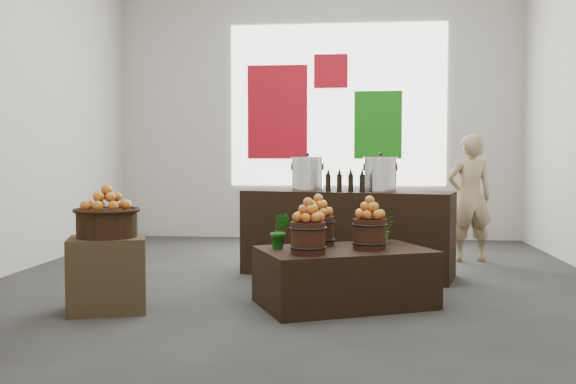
# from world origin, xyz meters

# --- Properties ---
(ground) EXTENTS (7.00, 7.00, 0.00)m
(ground) POSITION_xyz_m (0.00, 0.00, 0.00)
(ground) COLOR #353532
(ground) RESTS_ON ground
(back_wall) EXTENTS (6.00, 0.04, 4.00)m
(back_wall) POSITION_xyz_m (0.00, 3.50, 2.00)
(back_wall) COLOR beige
(back_wall) RESTS_ON ground
(back_opening) EXTENTS (3.20, 0.02, 2.40)m
(back_opening) POSITION_xyz_m (0.30, 3.48, 2.00)
(back_opening) COLOR white
(back_opening) RESTS_ON back_wall
(deco_red_left) EXTENTS (0.90, 0.04, 1.40)m
(deco_red_left) POSITION_xyz_m (-0.60, 3.47, 1.90)
(deco_red_left) COLOR #A80C1A
(deco_red_left) RESTS_ON back_wall
(deco_green_right) EXTENTS (0.70, 0.04, 1.00)m
(deco_green_right) POSITION_xyz_m (0.90, 3.47, 1.70)
(deco_green_right) COLOR #166E11
(deco_green_right) RESTS_ON back_wall
(deco_red_upper) EXTENTS (0.50, 0.04, 0.50)m
(deco_red_upper) POSITION_xyz_m (0.20, 3.47, 2.50)
(deco_red_upper) COLOR #A80C1A
(deco_red_upper) RESTS_ON back_wall
(crate) EXTENTS (0.70, 0.64, 0.59)m
(crate) POSITION_xyz_m (-1.38, -1.30, 0.29)
(crate) COLOR #4C3A23
(crate) RESTS_ON ground
(wicker_basket) EXTENTS (0.47, 0.47, 0.21)m
(wicker_basket) POSITION_xyz_m (-1.38, -1.30, 0.69)
(wicker_basket) COLOR black
(wicker_basket) RESTS_ON crate
(apples_in_basket) EXTENTS (0.37, 0.37, 0.20)m
(apples_in_basket) POSITION_xyz_m (-1.38, -1.30, 0.90)
(apples_in_basket) COLOR #9D051D
(apples_in_basket) RESTS_ON wicker_basket
(display_table) EXTENTS (1.57, 1.30, 0.47)m
(display_table) POSITION_xyz_m (0.47, -0.91, 0.23)
(display_table) COLOR black
(display_table) RESTS_ON ground
(apple_bucket_front_left) EXTENTS (0.27, 0.27, 0.25)m
(apple_bucket_front_left) POSITION_xyz_m (0.20, -1.24, 0.59)
(apple_bucket_front_left) COLOR #371A0F
(apple_bucket_front_left) RESTS_ON display_table
(apples_in_bucket_front_left) EXTENTS (0.20, 0.20, 0.18)m
(apples_in_bucket_front_left) POSITION_xyz_m (0.20, -1.24, 0.81)
(apples_in_bucket_front_left) COLOR #9D051D
(apples_in_bucket_front_left) RESTS_ON apple_bucket_front_left
(apple_bucket_front_right) EXTENTS (0.27, 0.27, 0.25)m
(apple_bucket_front_right) POSITION_xyz_m (0.67, -0.94, 0.59)
(apple_bucket_front_right) COLOR #371A0F
(apple_bucket_front_right) RESTS_ON display_table
(apples_in_bucket_front_right) EXTENTS (0.20, 0.20, 0.18)m
(apples_in_bucket_front_right) POSITION_xyz_m (0.67, -0.94, 0.81)
(apples_in_bucket_front_right) COLOR #9D051D
(apples_in_bucket_front_right) RESTS_ON apple_bucket_front_right
(apple_bucket_rear) EXTENTS (0.27, 0.27, 0.25)m
(apple_bucket_rear) POSITION_xyz_m (0.25, -0.74, 0.59)
(apple_bucket_rear) COLOR #371A0F
(apple_bucket_rear) RESTS_ON display_table
(apples_in_bucket_rear) EXTENTS (0.20, 0.20, 0.18)m
(apples_in_bucket_rear) POSITION_xyz_m (0.25, -0.74, 0.81)
(apples_in_bucket_rear) COLOR #9D051D
(apples_in_bucket_rear) RESTS_ON apple_bucket_rear
(herb_garnish_right) EXTENTS (0.26, 0.24, 0.25)m
(herb_garnish_right) POSITION_xyz_m (0.79, -0.53, 0.59)
(herb_garnish_right) COLOR #175F14
(herb_garnish_right) RESTS_ON display_table
(herb_garnish_left) EXTENTS (0.17, 0.14, 0.29)m
(herb_garnish_left) POSITION_xyz_m (-0.05, -0.97, 0.61)
(herb_garnish_left) COLOR #175F14
(herb_garnish_left) RESTS_ON display_table
(counter) EXTENTS (2.23, 1.17, 0.87)m
(counter) POSITION_xyz_m (0.48, 0.47, 0.44)
(counter) COLOR black
(counter) RESTS_ON ground
(stock_pot_left) EXTENTS (0.33, 0.33, 0.33)m
(stock_pot_left) POSITION_xyz_m (0.06, 0.58, 1.03)
(stock_pot_left) COLOR silver
(stock_pot_left) RESTS_ON counter
(stock_pot_center) EXTENTS (0.33, 0.33, 0.33)m
(stock_pot_center) POSITION_xyz_m (0.81, 0.39, 1.03)
(stock_pot_center) COLOR silver
(stock_pot_center) RESTS_ON counter
(oil_cruets) EXTENTS (0.31, 0.13, 0.24)m
(oil_cruets) POSITION_xyz_m (0.43, 0.26, 0.99)
(oil_cruets) COLOR black
(oil_cruets) RESTS_ON counter
(shopper) EXTENTS (0.60, 0.46, 1.49)m
(shopper) POSITION_xyz_m (1.89, 1.48, 0.74)
(shopper) COLOR #9E8860
(shopper) RESTS_ON ground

